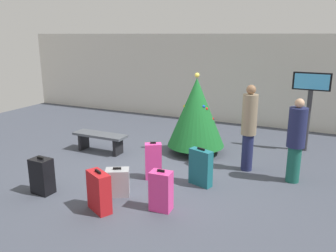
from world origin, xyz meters
name	(u,v)px	position (x,y,z in m)	size (l,w,h in m)	color
ground_plane	(155,172)	(0.00, 0.00, 0.00)	(16.00, 16.00, 0.00)	#424754
back_wall	(223,79)	(0.00, 4.99, 1.46)	(16.00, 0.20, 2.93)	beige
holiday_tree	(196,112)	(0.36, 1.56, 1.05)	(1.42, 1.42, 2.02)	#4C3319
flight_info_kiosk	(310,97)	(2.86, 2.93, 1.39)	(0.90, 0.13, 2.01)	#333338
waiting_bench	(100,138)	(-1.85, 0.58, 0.36)	(1.41, 0.44, 0.48)	#4C5159
traveller_0	(249,126)	(1.79, 0.96, 1.01)	(0.39, 0.39, 1.89)	#1E234C
traveller_1	(296,139)	(2.78, 0.75, 0.90)	(0.48, 0.48, 1.72)	#19594C
suitcase_0	(161,191)	(0.87, -1.45, 0.35)	(0.38, 0.27, 0.73)	#E5388C
suitcase_1	(42,176)	(-1.43, -1.82, 0.34)	(0.40, 0.29, 0.72)	black
suitcase_2	(153,161)	(0.14, -0.33, 0.38)	(0.38, 0.33, 0.80)	#E5388C
suitcase_3	(201,167)	(1.13, -0.21, 0.37)	(0.51, 0.32, 0.77)	#19606B
suitcase_4	(99,192)	(-0.06, -1.92, 0.35)	(0.54, 0.42, 0.73)	#B2191E
suitcase_5	(118,182)	(-0.10, -1.29, 0.26)	(0.51, 0.45, 0.55)	#9EA0A5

